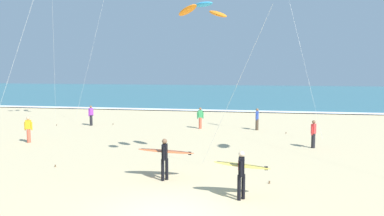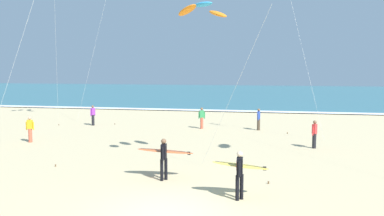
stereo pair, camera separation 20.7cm
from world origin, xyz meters
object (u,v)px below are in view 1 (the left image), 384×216
surfer_lead (165,154)px  kite_arc_cobalt_low (203,10)px  bystander_purple_top (91,115)px  surfer_trailing (242,169)px  bystander_red_top (313,134)px  bystander_blue_top (257,119)px  bystander_green_top (200,118)px  bystander_yellow_top (28,129)px

surfer_lead → kite_arc_cobalt_low: (1.13, 2.65, 6.09)m
surfer_lead → bystander_purple_top: (-9.51, 13.43, -0.23)m
surfer_trailing → bystander_red_top: surfer_trailing is taller
surfer_trailing → kite_arc_cobalt_low: bearing=114.9°
bystander_blue_top → bystander_green_top: same height
bystander_red_top → bystander_yellow_top: same height
kite_arc_cobalt_low → bystander_yellow_top: 13.38m
kite_arc_cobalt_low → bystander_green_top: bearing=100.1°
surfer_trailing → bystander_blue_top: size_ratio=1.27×
bystander_blue_top → surfer_trailing: bearing=-90.7°
bystander_purple_top → surfer_lead: bearing=-54.7°
kite_arc_cobalt_low → bystander_red_top: kite_arc_cobalt_low is taller
bystander_green_top → bystander_red_top: bearing=-38.0°
surfer_lead → surfer_trailing: size_ratio=1.18×
surfer_lead → bystander_red_top: bearing=48.9°
surfer_lead → bystander_purple_top: bearing=125.3°
surfer_lead → kite_arc_cobalt_low: kite_arc_cobalt_low is taller
bystander_yellow_top → surfer_trailing: bearing=-30.6°
surfer_trailing → bystander_red_top: 10.06m
surfer_lead → bystander_yellow_top: (-10.14, 6.10, -0.23)m
bystander_blue_top → bystander_yellow_top: same height
kite_arc_cobalt_low → bystander_purple_top: (-10.64, 10.78, -6.33)m
surfer_lead → bystander_green_top: (-0.80, 13.46, -0.23)m
surfer_trailing → bystander_red_top: (3.47, 9.44, -0.23)m
surfer_trailing → bystander_yellow_top: surfer_trailing is taller
kite_arc_cobalt_low → bystander_blue_top: bearing=78.3°
bystander_blue_top → bystander_green_top: size_ratio=1.00×
bystander_red_top → bystander_green_top: same height
surfer_trailing → kite_arc_cobalt_low: 7.83m
bystander_blue_top → bystander_green_top: 4.18m
surfer_lead → bystander_blue_top: bearing=76.0°
kite_arc_cobalt_low → bystander_green_top: size_ratio=4.71×
bystander_yellow_top → bystander_green_top: 11.90m
bystander_red_top → bystander_blue_top: bearing=119.0°
bystander_red_top → bystander_purple_top: bearing=160.3°
surfer_trailing → bystander_blue_top: bearing=89.3°
bystander_red_top → bystander_green_top: (-7.47, 5.83, 0.00)m
bystander_red_top → bystander_green_top: size_ratio=1.00×
bystander_purple_top → bystander_yellow_top: 7.36m
surfer_trailing → bystander_green_top: size_ratio=1.27×
kite_arc_cobalt_low → bystander_purple_top: 16.41m
bystander_purple_top → bystander_yellow_top: bearing=-95.0°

